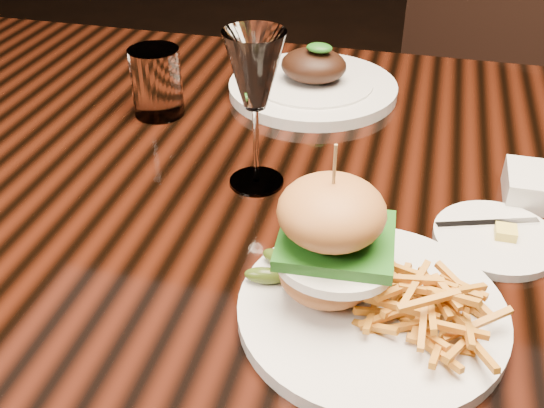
% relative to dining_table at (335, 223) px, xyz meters
% --- Properties ---
extents(dining_table, '(1.60, 0.90, 0.75)m').
position_rel_dining_table_xyz_m(dining_table, '(0.00, 0.00, 0.00)').
color(dining_table, black).
rests_on(dining_table, ground).
extents(burger_plate, '(0.26, 0.26, 0.18)m').
position_rel_dining_table_xyz_m(burger_plate, '(0.06, -0.25, 0.12)').
color(burger_plate, silver).
rests_on(burger_plate, dining_table).
extents(side_saucer, '(0.14, 0.14, 0.02)m').
position_rel_dining_table_xyz_m(side_saucer, '(0.19, -0.10, 0.08)').
color(side_saucer, silver).
rests_on(side_saucer, dining_table).
extents(ramekin, '(0.10, 0.10, 0.04)m').
position_rel_dining_table_xyz_m(ramekin, '(0.24, 0.00, 0.09)').
color(ramekin, silver).
rests_on(ramekin, dining_table).
extents(wine_glass, '(0.07, 0.07, 0.20)m').
position_rel_dining_table_xyz_m(wine_glass, '(-0.10, -0.04, 0.22)').
color(wine_glass, white).
rests_on(wine_glass, dining_table).
extents(water_tumbler, '(0.08, 0.08, 0.10)m').
position_rel_dining_table_xyz_m(water_tumbler, '(-0.29, 0.11, 0.13)').
color(water_tumbler, white).
rests_on(water_tumbler, dining_table).
extents(far_dish, '(0.27, 0.27, 0.09)m').
position_rel_dining_table_xyz_m(far_dish, '(-0.08, 0.24, 0.09)').
color(far_dish, silver).
rests_on(far_dish, dining_table).
extents(chair_far, '(0.61, 0.61, 0.95)m').
position_rel_dining_table_xyz_m(chair_far, '(0.19, 0.88, -0.13)').
color(chair_far, black).
rests_on(chair_far, ground).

